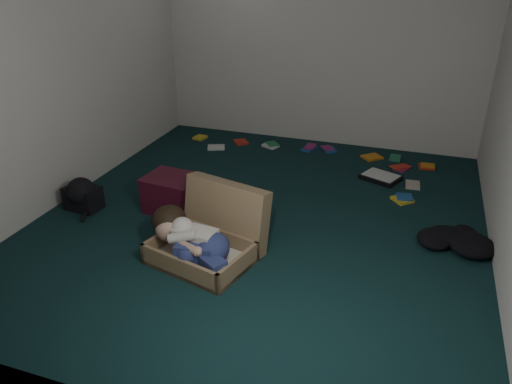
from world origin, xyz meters
The scene contains 11 objects.
floor centered at (0.00, 0.00, 0.00)m, with size 4.50×4.50×0.00m, color #0E2829.
wall_back centered at (0.00, 2.25, 1.30)m, with size 4.50×4.50×0.00m, color silver.
wall_front centered at (0.00, -2.25, 1.30)m, with size 4.50×4.50×0.00m, color silver.
wall_left centered at (-2.00, 0.00, 1.30)m, with size 4.50×4.50×0.00m, color silver.
suitcase centered at (-0.20, -0.69, 0.17)m, with size 0.94×0.92×0.57m.
person centered at (-0.30, -0.87, 0.22)m, with size 0.80×0.55×0.35m.
maroon_bin centered at (-0.85, -0.11, 0.18)m, with size 0.55×0.45×0.35m.
backpack centered at (-1.70, -0.36, 0.12)m, with size 0.41×0.33×0.25m, color black, non-canonical shape.
clothing_pile centered at (1.70, 0.10, 0.08)m, with size 0.48×0.39×0.15m, color black, non-canonical shape.
paper_tray centered at (0.96, 1.27, 0.03)m, with size 0.48×0.43×0.06m.
book_scatter centered at (0.27, 1.69, 0.01)m, with size 3.11×1.36×0.02m.
Camera 1 is at (1.28, -3.90, 2.28)m, focal length 35.00 mm.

